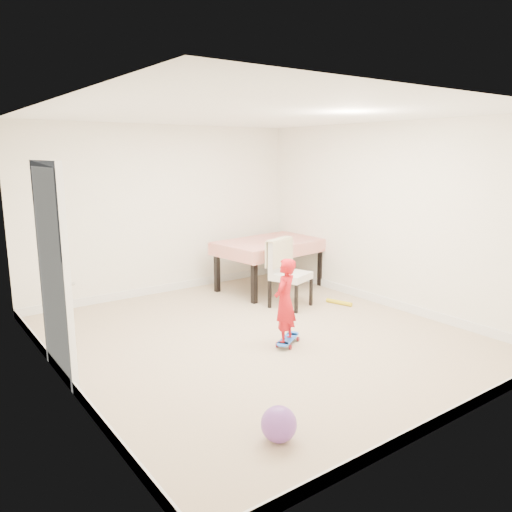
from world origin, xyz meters
TOP-DOWN VIEW (x-y plane):
  - ground at (0.00, 0.00)m, footprint 5.00×5.00m
  - ceiling at (0.00, 0.00)m, footprint 4.50×5.00m
  - wall_back at (0.00, 2.48)m, footprint 4.50×0.04m
  - wall_front at (0.00, -2.48)m, footprint 4.50×0.04m
  - wall_left at (-2.23, 0.00)m, footprint 0.04×5.00m
  - wall_right at (2.23, 0.00)m, footprint 0.04×5.00m
  - door at (-2.22, 0.30)m, footprint 0.11×0.94m
  - baseboard_back at (0.00, 2.49)m, footprint 4.50×0.02m
  - baseboard_front at (0.00, -2.49)m, footprint 4.50×0.02m
  - baseboard_left at (-2.24, 0.00)m, footprint 0.02×5.00m
  - baseboard_right at (2.24, 0.00)m, footprint 0.02×5.00m
  - dining_table at (1.45, 1.67)m, footprint 1.81×1.26m
  - dining_chair at (1.08, 0.71)m, footprint 0.71×0.76m
  - skateboard at (0.13, -0.39)m, footprint 0.52×0.41m
  - child at (0.07, -0.40)m, footprint 0.43×0.38m
  - balloon at (-1.19, -1.88)m, footprint 0.28×0.28m
  - foam_toy at (1.73, 0.37)m, footprint 0.18×0.40m

SIDE VIEW (x-z plane):
  - ground at x=0.00m, z-range 0.00..0.00m
  - foam_toy at x=1.73m, z-range 0.00..0.06m
  - skateboard at x=0.13m, z-range 0.00..0.07m
  - baseboard_back at x=0.00m, z-range 0.00..0.12m
  - baseboard_front at x=0.00m, z-range 0.00..0.12m
  - baseboard_left at x=-2.24m, z-range 0.00..0.12m
  - baseboard_right at x=2.24m, z-range 0.00..0.12m
  - balloon at x=-1.19m, z-range 0.00..0.28m
  - dining_table at x=1.45m, z-range 0.00..0.80m
  - dining_chair at x=1.08m, z-range 0.00..0.98m
  - child at x=0.07m, z-range 0.00..0.99m
  - door at x=-2.22m, z-range -0.03..2.08m
  - wall_back at x=0.00m, z-range 0.00..2.60m
  - wall_front at x=0.00m, z-range 0.00..2.60m
  - wall_left at x=-2.23m, z-range 0.00..2.60m
  - wall_right at x=2.23m, z-range 0.00..2.60m
  - ceiling at x=0.00m, z-range 2.56..2.60m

